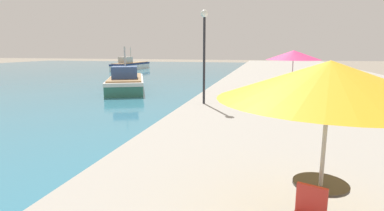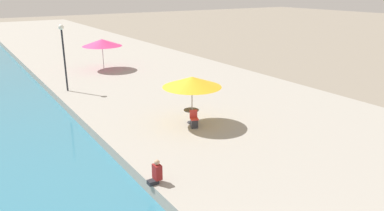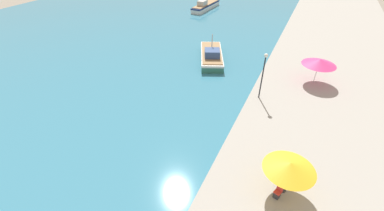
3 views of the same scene
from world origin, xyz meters
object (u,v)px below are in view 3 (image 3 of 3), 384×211
(fishing_boat_near, at_px, (212,55))
(lamppost, at_px, (264,69))
(cafe_table, at_px, (284,184))
(cafe_umbrella_white, at_px, (319,62))
(fishing_boat_mid, at_px, (205,6))
(cafe_chair_left, at_px, (277,193))
(cafe_umbrella_pink, at_px, (290,166))

(fishing_boat_near, distance_m, lamppost, 10.73)
(fishing_boat_near, distance_m, cafe_table, 20.51)
(cafe_umbrella_white, relative_size, lamppost, 0.75)
(fishing_boat_mid, bearing_deg, fishing_boat_near, -61.75)
(fishing_boat_near, height_order, fishing_boat_mid, fishing_boat_mid)
(fishing_boat_mid, distance_m, cafe_umbrella_white, 33.10)
(cafe_table, xyz_separation_m, cafe_chair_left, (-0.26, -0.68, -0.21))
(fishing_boat_near, bearing_deg, lamppost, -65.70)
(fishing_boat_mid, relative_size, cafe_umbrella_white, 2.77)
(cafe_chair_left, bearing_deg, cafe_umbrella_pink, -91.68)
(cafe_umbrella_pink, relative_size, cafe_chair_left, 3.40)
(fishing_boat_near, xyz_separation_m, lamppost, (7.68, -6.90, 2.92))
(cafe_umbrella_white, distance_m, lamppost, 7.21)
(cafe_umbrella_pink, bearing_deg, cafe_chair_left, -112.40)
(cafe_umbrella_pink, distance_m, lamppost, 10.89)
(cafe_umbrella_white, bearing_deg, cafe_umbrella_pink, -92.88)
(cafe_umbrella_white, bearing_deg, fishing_boat_near, 173.42)
(lamppost, bearing_deg, cafe_chair_left, -71.48)
(cafe_umbrella_pink, height_order, cafe_chair_left, cafe_umbrella_pink)
(cafe_table, bearing_deg, cafe_chair_left, -110.73)
(cafe_umbrella_white, xyz_separation_m, lamppost, (-4.62, -5.48, 0.76))
(cafe_chair_left, bearing_deg, cafe_umbrella_white, -72.89)
(cafe_umbrella_white, relative_size, cafe_table, 4.26)
(fishing_boat_mid, xyz_separation_m, cafe_table, (21.84, -39.63, 0.33))
(cafe_chair_left, bearing_deg, fishing_boat_near, -36.69)
(fishing_boat_near, bearing_deg, fishing_boat_mid, 90.71)
(cafe_umbrella_pink, bearing_deg, fishing_boat_near, 124.02)
(cafe_umbrella_pink, height_order, cafe_umbrella_white, cafe_umbrella_white)
(cafe_umbrella_pink, xyz_separation_m, lamppost, (-3.84, 10.16, 0.81))
(fishing_boat_near, height_order, cafe_umbrella_pink, fishing_boat_near)
(fishing_boat_near, bearing_deg, cafe_umbrella_white, -30.33)
(cafe_table, xyz_separation_m, lamppost, (-3.85, 10.06, 2.56))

